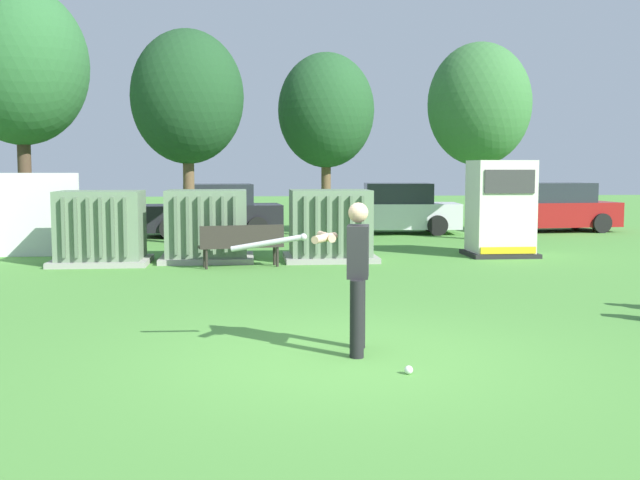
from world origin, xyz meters
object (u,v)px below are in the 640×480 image
Objects in this scene: sports_ball at (409,370)px; parked_car_right_of_center at (394,210)px; generator_enclosure at (500,209)px; parked_car_left_of_center at (214,212)px; transformer_west at (101,228)px; batter at (353,269)px; transformer_mid_west at (207,227)px; park_bench at (242,243)px; transformer_mid_east at (330,226)px; parked_car_leftmost at (18,212)px; parked_car_rightmost at (553,209)px.

sports_ball is 17.08m from parked_car_right_of_center.
generator_enclosure reaches higher than parked_car_left_of_center.
transformer_west is 9.70m from batter.
transformer_west is at bearing -171.69° from transformer_mid_west.
generator_enclosure reaches higher than parked_car_right_of_center.
park_bench is (0.79, -1.27, -0.25)m from transformer_mid_west.
parked_car_leftmost is (-8.85, 6.79, -0.04)m from transformer_mid_east.
parked_car_leftmost reaches higher than park_bench.
transformer_west is at bearing -138.20° from parked_car_right_of_center.
parked_car_left_of_center is 11.20m from parked_car_rightmost.
transformer_mid_west is 10.32m from sports_ball.
parked_car_left_of_center is (-0.08, 6.38, -0.04)m from transformer_mid_west.
generator_enclosure is 7.90m from parked_car_rightmost.
park_bench is at bearing -165.78° from generator_enclosure.
parked_car_left_of_center is at bearing 99.10° from sports_ball.
park_bench is 7.83m from batter.
park_bench is 8.89m from sports_ball.
transformer_west is at bearing -177.85° from transformer_mid_east.
transformer_mid_west is 1.52m from park_bench.
transformer_west is at bearing 163.17° from park_bench.
transformer_mid_east is 11.16m from parked_car_leftmost.
generator_enclosure is 11.25m from sports_ball.
parked_car_left_of_center reaches higher than park_bench.
park_bench is at bearing 101.37° from sports_ball.
sports_ball is at bearing -100.59° from parked_car_right_of_center.
parked_car_right_of_center is at bearing 77.20° from batter.
transformer_mid_west is at bearing 121.76° from park_bench.
batter is 18.38m from parked_car_rightmost.
transformer_west is 7.08m from parked_car_left_of_center.
batter is at bearing -81.95° from parked_car_left_of_center.
parked_car_left_of_center is at bearing 139.27° from generator_enclosure.
generator_enclosure is 1.25× the size of park_bench.
transformer_mid_east is at bearing -139.10° from parked_car_rightmost.
transformer_west is 0.49× the size of parked_car_leftmost.
generator_enclosure is (9.29, 0.63, 0.35)m from transformer_west.
batter is 17.62m from parked_car_leftmost.
generator_enclosure is 0.53× the size of parked_car_left_of_center.
parked_car_leftmost is at bearing 177.47° from parked_car_left_of_center.
parked_car_right_of_center is (11.72, 0.15, 0.00)m from parked_car_leftmost.
transformer_mid_east and parked_car_rightmost have the same top height.
transformer_mid_east is 1.14× the size of park_bench.
sports_ball is 0.02× the size of parked_car_rightmost.
parked_car_rightmost is (11.18, 0.65, 0.00)m from parked_car_left_of_center.
parked_car_leftmost is at bearing 117.30° from sports_ball.
transformer_mid_west is 0.49× the size of parked_car_left_of_center.
transformer_mid_east is at bearing -2.94° from transformer_mid_west.
batter is (-0.72, -8.84, 0.19)m from transformer_mid_east.
generator_enclosure is at bearing -78.60° from parked_car_right_of_center.
parked_car_left_of_center is (-0.87, 7.66, 0.22)m from park_bench.
parked_car_rightmost reaches higher than sports_ball.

